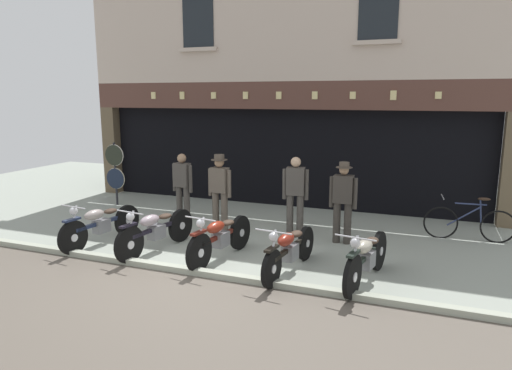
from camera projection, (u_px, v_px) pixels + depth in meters
ground at (152, 301)px, 6.75m from camera, size 23.29×22.00×0.18m
shop_facade at (300, 136)px, 13.72m from camera, size 11.59×4.42×6.59m
motorcycle_left at (101, 224)px, 9.14m from camera, size 0.62×2.05×0.93m
motorcycle_center_left at (156, 230)px, 8.70m from camera, size 0.62×2.08×0.93m
motorcycle_center at (220, 237)px, 8.26m from camera, size 0.62×1.99×0.93m
motorcycle_center_right at (289, 249)px, 7.65m from camera, size 0.62×2.03×0.91m
motorcycle_right at (366, 257)px, 7.22m from camera, size 0.63×1.99×0.93m
salesman_left at (183, 183)px, 10.95m from camera, size 0.56×0.27×1.59m
shopkeeper_center at (220, 189)px, 10.00m from camera, size 0.56×0.36×1.70m
salesman_right at (295, 192)px, 9.77m from camera, size 0.55×0.28×1.67m
assistant_far_right at (343, 199)px, 9.13m from camera, size 0.56×0.32×1.66m
tyre_sign_pole at (115, 168)px, 12.39m from camera, size 0.58×0.06×1.71m
advert_board_near at (391, 146)px, 11.29m from camera, size 0.67×0.03×1.04m
advert_board_far at (447, 149)px, 10.85m from camera, size 0.66×0.03×0.99m
leaning_bicycle at (469, 223)px, 9.41m from camera, size 1.78×0.50×0.93m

